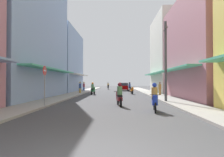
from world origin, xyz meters
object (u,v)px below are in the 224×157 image
object	(u,v)px
motorbike_black	(108,86)
motorbike_maroon	(119,96)
pedestrian_crossing	(80,87)
pedestrian_far	(84,86)
motorbike_white	(120,88)
motorbike_blue	(155,99)
street_sign_no_entry	(45,80)
motorbike_silver	(129,88)
motorbike_green	(93,89)
parked_car	(124,87)
utility_pole	(166,61)
pedestrian_foreground	(160,89)
motorbike_orange	(132,90)

from	to	relation	value
motorbike_black	motorbike_maroon	distance (m)	27.84
pedestrian_crossing	pedestrian_far	bearing A→B (deg)	95.37
pedestrian_crossing	motorbike_black	bearing A→B (deg)	77.55
motorbike_white	pedestrian_crossing	world-z (taller)	pedestrian_crossing
motorbike_blue	street_sign_no_entry	size ratio (longest dim) A/B	0.68
motorbike_blue	motorbike_silver	bearing A→B (deg)	90.25
motorbike_green	pedestrian_crossing	world-z (taller)	pedestrian_crossing
parked_car	motorbike_white	bearing A→B (deg)	-97.72
motorbike_green	utility_pole	world-z (taller)	utility_pole
motorbike_blue	motorbike_green	bearing A→B (deg)	109.95
motorbike_maroon	utility_pole	xyz separation A→B (m)	(3.70, 2.41, 2.59)
motorbike_blue	motorbike_black	world-z (taller)	same
pedestrian_far	pedestrian_foreground	bearing A→B (deg)	-44.37
motorbike_white	utility_pole	size ratio (longest dim) A/B	0.28
pedestrian_crossing	utility_pole	size ratio (longest dim) A/B	0.27
pedestrian_crossing	motorbike_white	bearing A→B (deg)	32.31
motorbike_silver	utility_pole	xyz separation A→B (m)	(1.87, -16.40, 2.59)
motorbike_maroon	motorbike_silver	bearing A→B (deg)	84.43
utility_pole	street_sign_no_entry	world-z (taller)	utility_pole
pedestrian_crossing	street_sign_no_entry	bearing A→B (deg)	-88.27
motorbike_silver	motorbike_orange	distance (m)	6.09
pedestrian_crossing	utility_pole	distance (m)	14.38
parked_car	utility_pole	bearing A→B (deg)	-82.73
motorbike_silver	motorbike_white	distance (m)	2.52
motorbike_white	motorbike_silver	bearing A→B (deg)	49.91
street_sign_no_entry	motorbike_black	bearing A→B (deg)	84.54
motorbike_white	utility_pole	distance (m)	15.11
motorbike_orange	parked_car	bearing A→B (deg)	94.02
parked_car	utility_pole	xyz separation A→B (m)	(2.64, -20.73, 2.55)
motorbike_black	pedestrian_far	size ratio (longest dim) A/B	1.09
motorbike_silver	motorbike_blue	bearing A→B (deg)	-89.75
motorbike_black	pedestrian_crossing	xyz separation A→B (m)	(-3.16, -14.32, 0.26)
motorbike_maroon	pedestrian_far	distance (m)	21.08
motorbike_maroon	pedestrian_far	world-z (taller)	pedestrian_far
motorbike_white	utility_pole	bearing A→B (deg)	-76.43
motorbike_maroon	parked_car	world-z (taller)	motorbike_maroon
pedestrian_far	motorbike_black	bearing A→B (deg)	63.19
parked_car	pedestrian_crossing	distance (m)	11.55
motorbike_blue	parked_car	world-z (taller)	motorbike_blue
motorbike_maroon	motorbike_orange	bearing A→B (deg)	82.00
pedestrian_foreground	pedestrian_far	bearing A→B (deg)	135.63
motorbike_silver	motorbike_blue	size ratio (longest dim) A/B	1.00
motorbike_silver	pedestrian_far	world-z (taller)	pedestrian_far
motorbike_black	street_sign_no_entry	bearing A→B (deg)	-95.46
motorbike_orange	street_sign_no_entry	size ratio (longest dim) A/B	0.68
street_sign_no_entry	motorbike_white	bearing A→B (deg)	74.22
motorbike_green	utility_pole	size ratio (longest dim) A/B	0.28
motorbike_green	motorbike_blue	size ratio (longest dim) A/B	1.00
motorbike_green	motorbike_blue	distance (m)	15.22
motorbike_black	motorbike_white	bearing A→B (deg)	-78.26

